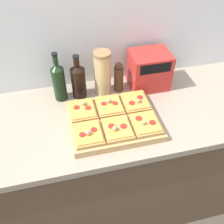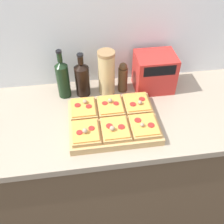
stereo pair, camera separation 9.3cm
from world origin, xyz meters
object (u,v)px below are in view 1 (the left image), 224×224
(grain_jar_tall, at_px, (102,73))
(toaster_oven, at_px, (149,70))
(olive_oil_bottle, at_px, (59,81))
(pepper_mill, at_px, (119,77))
(cutting_board, at_px, (113,121))
(wine_bottle, at_px, (78,80))

(grain_jar_tall, height_order, toaster_oven, grain_jar_tall)
(olive_oil_bottle, distance_m, pepper_mill, 0.35)
(cutting_board, relative_size, pepper_mill, 2.40)
(cutting_board, bearing_deg, toaster_oven, 43.98)
(cutting_board, distance_m, toaster_oven, 0.41)
(cutting_board, height_order, toaster_oven, toaster_oven)
(cutting_board, distance_m, olive_oil_bottle, 0.38)
(pepper_mill, bearing_deg, toaster_oven, -0.26)
(wine_bottle, xyz_separation_m, pepper_mill, (0.24, -0.00, -0.02))
(wine_bottle, distance_m, pepper_mill, 0.24)
(wine_bottle, xyz_separation_m, grain_jar_tall, (0.14, 0.00, 0.03))
(wine_bottle, bearing_deg, olive_oil_bottle, 180.00)
(grain_jar_tall, relative_size, pepper_mill, 1.42)
(grain_jar_tall, distance_m, pepper_mill, 0.10)
(grain_jar_tall, height_order, pepper_mill, grain_jar_tall)
(grain_jar_tall, distance_m, toaster_oven, 0.28)
(olive_oil_bottle, relative_size, grain_jar_tall, 1.11)
(olive_oil_bottle, distance_m, grain_jar_tall, 0.25)
(grain_jar_tall, relative_size, toaster_oven, 1.07)
(cutting_board, distance_m, pepper_mill, 0.30)
(pepper_mill, height_order, toaster_oven, toaster_oven)
(olive_oil_bottle, relative_size, pepper_mill, 1.57)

